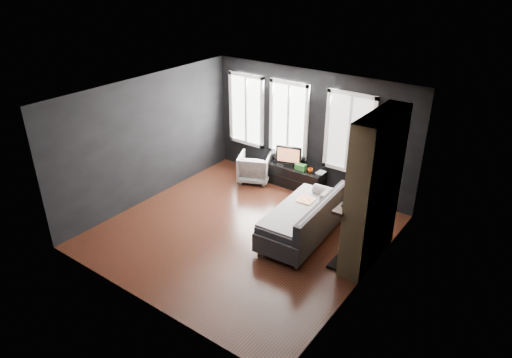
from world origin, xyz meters
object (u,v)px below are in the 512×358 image
Objects in this scene: armchair at (255,166)px; monitor at (289,155)px; book at (318,167)px; sofa at (303,217)px; mantel_vase at (370,179)px; mug at (310,170)px; media_console at (295,177)px.

monitor is at bearing 175.63° from armchair.
sofa is at bearing -69.07° from book.
sofa is 12.06× the size of mantel_vase.
armchair is 6.10× the size of mug.
mug is 2.31m from mantel_vase.
book is at bearing -7.71° from monitor.
mug is at bearing 112.36° from sofa.
armchair is 1.54m from book.
monitor is (-0.19, -0.02, 0.51)m from media_console.
sofa is 2.23m from monitor.
mantel_vase is at bearing -27.79° from media_console.
monitor is 0.73m from book.
monitor reaches higher than sofa.
sofa is 1.46× the size of media_console.
sofa is 1.44m from mantel_vase.
armchair is at bearing 143.12° from sofa.
book is at bearing 39.50° from mug.
book is (1.48, 0.37, 0.24)m from armchair.
mug is at bearing 167.11° from armchair.
media_console is 2.35× the size of monitor.
armchair is at bearing -168.83° from mug.
mantel_vase is (2.42, -1.17, 0.56)m from monitor.
monitor reaches higher than armchair.
sofa is 3.43× the size of monitor.
media_console is at bearing 121.81° from sofa.
sofa is at bearing 122.39° from armchair.
monitor is 2.55× the size of book.
mug is (1.35, 0.27, 0.18)m from armchair.
sofa is at bearing -54.62° from media_console.
armchair is 0.52× the size of media_console.
book reaches higher than mug.
sofa reaches higher than media_console.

